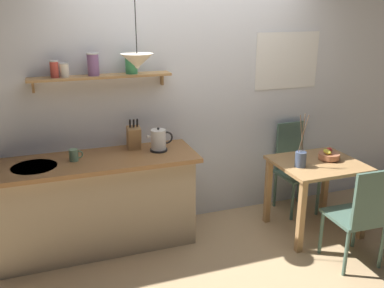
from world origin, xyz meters
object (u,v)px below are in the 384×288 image
(dining_table, at_px, (317,175))
(dining_chair_near, at_px, (361,213))
(fruit_bowl, at_px, (329,155))
(coffee_mug_by_sink, at_px, (74,155))
(dining_chair_far, at_px, (294,164))
(knife_block, at_px, (134,137))
(electric_kettle, at_px, (159,140))
(twig_vase, at_px, (301,158))
(pendant_lamp, at_px, (137,61))

(dining_table, bearing_deg, dining_chair_near, -90.87)
(fruit_bowl, bearing_deg, dining_chair_near, -102.28)
(fruit_bowl, xyz_separation_m, coffee_mug_by_sink, (-2.39, 0.37, 0.16))
(dining_table, relative_size, fruit_bowl, 3.98)
(dining_chair_far, bearing_deg, knife_block, 179.41)
(fruit_bowl, bearing_deg, electric_kettle, 166.58)
(dining_table, relative_size, electric_kettle, 3.29)
(twig_vase, bearing_deg, dining_chair_far, 61.34)
(fruit_bowl, xyz_separation_m, knife_block, (-1.84, 0.51, 0.23))
(dining_table, bearing_deg, fruit_bowl, 10.15)
(twig_vase, relative_size, electric_kettle, 2.08)
(dining_chair_far, distance_m, pendant_lamp, 2.16)
(dining_chair_far, height_order, fruit_bowl, dining_chair_far)
(dining_table, xyz_separation_m, knife_block, (-1.70, 0.53, 0.41))
(knife_block, bearing_deg, dining_table, -17.37)
(dining_chair_near, relative_size, knife_block, 3.10)
(electric_kettle, xyz_separation_m, knife_block, (-0.21, 0.12, 0.02))
(fruit_bowl, bearing_deg, twig_vase, -169.61)
(electric_kettle, height_order, pendant_lamp, pendant_lamp)
(fruit_bowl, relative_size, electric_kettle, 0.83)
(electric_kettle, distance_m, coffee_mug_by_sink, 0.77)
(dining_table, xyz_separation_m, fruit_bowl, (0.14, 0.02, 0.18))
(twig_vase, distance_m, knife_block, 1.58)
(fruit_bowl, xyz_separation_m, twig_vase, (-0.37, -0.07, 0.04))
(dining_chair_near, xyz_separation_m, knife_block, (-1.69, 1.19, 0.50))
(electric_kettle, relative_size, pendant_lamp, 0.39)
(dining_chair_near, height_order, pendant_lamp, pendant_lamp)
(pendant_lamp, bearing_deg, dining_chair_far, 7.48)
(pendant_lamp, bearing_deg, electric_kettle, 32.97)
(dining_chair_near, distance_m, twig_vase, 0.72)
(twig_vase, relative_size, pendant_lamp, 0.80)
(dining_table, bearing_deg, pendant_lamp, 170.51)
(fruit_bowl, height_order, pendant_lamp, pendant_lamp)
(coffee_mug_by_sink, bearing_deg, twig_vase, -12.33)
(electric_kettle, distance_m, pendant_lamp, 0.79)
(dining_chair_near, relative_size, electric_kettle, 3.79)
(coffee_mug_by_sink, relative_size, pendant_lamp, 0.19)
(dining_chair_near, height_order, electric_kettle, electric_kettle)
(fruit_bowl, bearing_deg, coffee_mug_by_sink, 171.13)
(knife_block, xyz_separation_m, coffee_mug_by_sink, (-0.56, -0.13, -0.07))
(dining_chair_far, relative_size, twig_vase, 1.90)
(coffee_mug_by_sink, bearing_deg, pendant_lamp, -11.59)
(dining_chair_far, xyz_separation_m, pendant_lamp, (-1.76, -0.23, 1.23))
(knife_block, bearing_deg, electric_kettle, -29.25)
(dining_chair_near, distance_m, dining_chair_far, 1.18)
(coffee_mug_by_sink, distance_m, pendant_lamp, 0.99)
(fruit_bowl, xyz_separation_m, pendant_lamp, (-1.83, 0.26, 0.97))
(fruit_bowl, relative_size, pendant_lamp, 0.32)
(knife_block, height_order, pendant_lamp, pendant_lamp)
(fruit_bowl, relative_size, coffee_mug_by_sink, 1.69)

